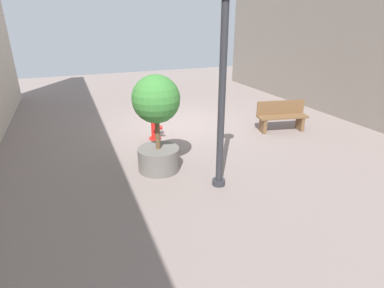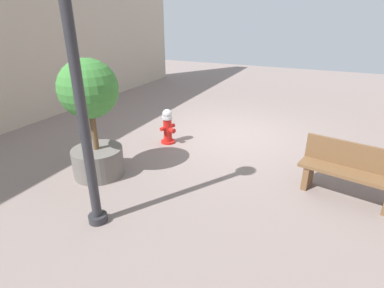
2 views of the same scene
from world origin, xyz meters
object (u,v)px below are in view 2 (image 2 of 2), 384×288
object	(u,v)px
fire_hydrant	(168,126)
bench_near	(350,171)
planter_tree	(91,112)
street_lamp	(73,55)

from	to	relation	value
fire_hydrant	bench_near	distance (m)	4.02
planter_tree	street_lamp	world-z (taller)	street_lamp
fire_hydrant	bench_near	xyz separation A→B (m)	(-3.94, 0.78, 0.07)
bench_near	street_lamp	size ratio (longest dim) A/B	0.41
bench_near	street_lamp	bearing A→B (deg)	34.69
fire_hydrant	bench_near	world-z (taller)	bench_near
fire_hydrant	bench_near	size ratio (longest dim) A/B	0.52
bench_near	planter_tree	world-z (taller)	planter_tree
bench_near	planter_tree	size ratio (longest dim) A/B	0.73
planter_tree	street_lamp	xyz separation A→B (m)	(-0.98, 1.18, 1.18)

